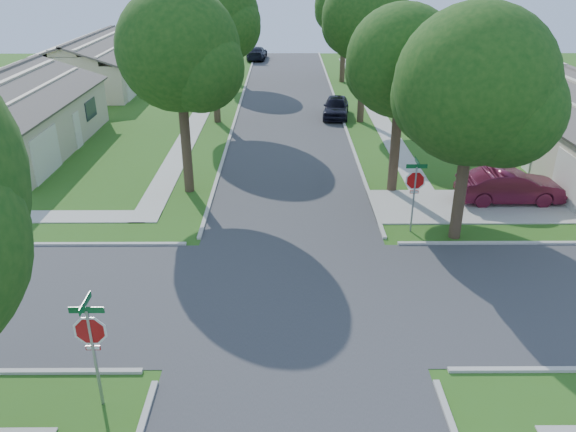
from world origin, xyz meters
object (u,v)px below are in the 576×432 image
Objects in this scene: car_curb_west at (257,53)px; tree_e_far at (345,9)px; house_nw_far at (94,69)px; car_curb_east at (336,107)px; house_ne_far at (493,75)px; tree_ne_corner at (476,93)px; tree_e_mid at (366,22)px; tree_w_mid at (213,18)px; car_driveway at (510,186)px; stop_sign_ne at (415,183)px; tree_w_far at (232,15)px; stop_sign_sw at (91,335)px; tree_w_near at (180,56)px; tree_e_near at (403,67)px.

tree_e_far is at bearing 127.70° from car_curb_west.
house_nw_far reaches higher than car_curb_east.
house_ne_far is 14.49m from car_curb_east.
house_ne_far is (9.63, 24.79, -4.08)m from tree_ne_corner.
tree_w_mid reaches higher than tree_e_mid.
tree_e_mid reaches higher than car_driveway.
stop_sign_ne is 30.96m from tree_w_far.
house_nw_far is (-11.29, 36.70, -0.51)m from stop_sign_sw.
house_nw_far is 18.79m from car_curb_west.
tree_ne_corner is at bearing -69.72° from tree_w_far.
stop_sign_ne is 16.84m from tree_e_mid.
tree_e_far is 0.64× the size of house_ne_far.
house_nw_far is (-11.35, 22.99, -4.60)m from tree_w_near.
tree_e_near is 1.84× the size of car_driveway.
tree_e_mid is 13.00m from tree_e_far.
stop_sign_sw is 39.55m from house_ne_far.
tree_w_near is at bearing 156.44° from tree_ne_corner.
car_driveway is at bearing -43.19° from tree_w_mid.
house_ne_far is 2.94× the size of car_curb_west.
car_driveway is 40.20m from car_curb_west.
car_curb_west is (-6.40, 23.49, -0.02)m from car_curb_east.
tree_ne_corner is at bearing -72.71° from car_curb_east.
tree_e_near reaches higher than car_driveway.
tree_e_mid reaches higher than house_ne_far.
car_curb_east is at bearing 141.51° from tree_e_mid.
stop_sign_ne is 5.86m from car_driveway.
house_ne_far is at bearing 44.09° from tree_w_near.
stop_sign_ne is 19.31m from tree_w_mid.
house_nw_far is at bearing 132.06° from tree_e_near.
tree_e_mid is 1.06× the size of tree_ne_corner.
tree_w_far is 0.59× the size of house_nw_far.
tree_e_far reaches higher than stop_sign_ne.
house_ne_far is at bearing 142.46° from car_curb_west.
house_ne_far reaches higher than car_curb_west.
tree_e_far is 0.64× the size of house_nw_far.
house_ne_far is (20.64, -5.01, -3.99)m from tree_w_far.
car_curb_east is (7.90, 26.95, -1.33)m from stop_sign_sw.
tree_w_far is (-9.40, -0.00, -0.47)m from tree_e_far.
stop_sign_ne is at bearing -24.74° from tree_w_near.
tree_w_mid is 0.70× the size of house_ne_far.
car_driveway is (14.26, -26.37, -4.77)m from tree_w_far.
tree_e_far reaches higher than car_curb_west.
car_driveway is 15.96m from car_curb_east.
tree_e_far reaches higher than house_nw_far.
car_curb_west is at bearing 102.21° from tree_e_near.
tree_e_far is 12.99m from car_curb_east.
tree_w_far is (-9.40, 25.00, -0.14)m from tree_e_near.
tree_e_far is 1.88× the size of car_curb_west.
tree_w_near is 0.66× the size of house_nw_far.
tree_w_near is (-9.34, 4.31, 4.08)m from stop_sign_ne.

